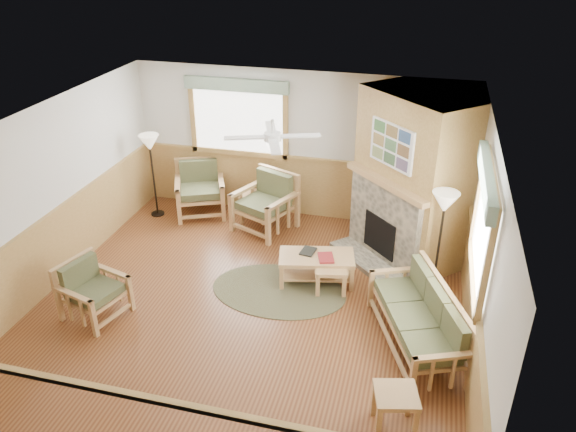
% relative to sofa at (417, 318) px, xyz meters
% --- Properties ---
extents(floor, '(6.00, 6.00, 0.01)m').
position_rel_sofa_xyz_m(floor, '(-2.35, 0.26, -0.43)').
color(floor, brown).
rests_on(floor, ground).
extents(ceiling, '(6.00, 6.00, 0.01)m').
position_rel_sofa_xyz_m(ceiling, '(-2.35, 0.26, 2.28)').
color(ceiling, white).
rests_on(ceiling, floor).
extents(wall_back, '(6.00, 0.02, 2.70)m').
position_rel_sofa_xyz_m(wall_back, '(-2.35, 3.26, 0.93)').
color(wall_back, silver).
rests_on(wall_back, floor).
extents(wall_front, '(6.00, 0.02, 2.70)m').
position_rel_sofa_xyz_m(wall_front, '(-2.35, -2.74, 0.93)').
color(wall_front, silver).
rests_on(wall_front, floor).
extents(wall_left, '(0.02, 6.00, 2.70)m').
position_rel_sofa_xyz_m(wall_left, '(-5.35, 0.26, 0.93)').
color(wall_left, silver).
rests_on(wall_left, floor).
extents(wall_right, '(0.02, 6.00, 2.70)m').
position_rel_sofa_xyz_m(wall_right, '(0.65, 0.26, 0.93)').
color(wall_right, silver).
rests_on(wall_right, floor).
extents(wainscot, '(6.00, 6.00, 1.10)m').
position_rel_sofa_xyz_m(wainscot, '(-2.35, 0.26, 0.13)').
color(wainscot, '#A67F44').
rests_on(wainscot, floor).
extents(fireplace, '(3.11, 3.11, 2.70)m').
position_rel_sofa_xyz_m(fireplace, '(-0.30, 2.31, 0.93)').
color(fireplace, '#A67F44').
rests_on(fireplace, floor).
extents(window_back, '(1.90, 0.16, 1.50)m').
position_rel_sofa_xyz_m(window_back, '(-3.45, 3.22, 2.11)').
color(window_back, white).
rests_on(window_back, wall_back).
extents(window_right, '(0.16, 1.90, 1.50)m').
position_rel_sofa_xyz_m(window_right, '(0.61, 0.06, 2.11)').
color(window_right, white).
rests_on(window_right, wall_right).
extents(ceiling_fan, '(1.59, 1.59, 0.36)m').
position_rel_sofa_xyz_m(ceiling_fan, '(-2.05, 0.56, 2.24)').
color(ceiling_fan, white).
rests_on(ceiling_fan, ceiling).
extents(sofa, '(1.99, 1.40, 0.85)m').
position_rel_sofa_xyz_m(sofa, '(0.00, 0.00, 0.00)').
color(sofa, tan).
rests_on(sofa, floor).
extents(armchair_back_left, '(1.15, 1.15, 0.98)m').
position_rel_sofa_xyz_m(armchair_back_left, '(-4.11, 2.81, 0.06)').
color(armchair_back_left, tan).
rests_on(armchair_back_left, floor).
extents(armchair_back_right, '(1.19, 1.19, 1.02)m').
position_rel_sofa_xyz_m(armchair_back_right, '(-2.77, 2.51, 0.08)').
color(armchair_back_right, tan).
rests_on(armchair_back_right, floor).
extents(armchair_left, '(0.90, 0.90, 0.82)m').
position_rel_sofa_xyz_m(armchair_left, '(-4.33, -0.48, -0.01)').
color(armchair_left, tan).
rests_on(armchair_left, floor).
extents(coffee_table, '(1.22, 0.80, 0.45)m').
position_rel_sofa_xyz_m(coffee_table, '(-1.54, 1.12, -0.20)').
color(coffee_table, tan).
rests_on(coffee_table, floor).
extents(end_table_chairs, '(0.52, 0.51, 0.53)m').
position_rel_sofa_xyz_m(end_table_chairs, '(-3.07, 2.81, -0.16)').
color(end_table_chairs, tan).
rests_on(end_table_chairs, floor).
extents(end_table_sofa, '(0.54, 0.53, 0.51)m').
position_rel_sofa_xyz_m(end_table_sofa, '(-0.14, -1.45, -0.17)').
color(end_table_sofa, tan).
rests_on(end_table_sofa, floor).
extents(footstool, '(0.55, 0.55, 0.41)m').
position_rel_sofa_xyz_m(footstool, '(-1.29, 0.96, -0.22)').
color(footstool, tan).
rests_on(footstool, floor).
extents(braided_rug, '(2.64, 2.64, 0.01)m').
position_rel_sofa_xyz_m(braided_rug, '(-2.02, 0.72, -0.42)').
color(braided_rug, '#4A482E').
rests_on(braided_rug, floor).
extents(floor_lamp_left, '(0.40, 0.40, 1.58)m').
position_rel_sofa_xyz_m(floor_lamp_left, '(-4.90, 2.54, 0.37)').
color(floor_lamp_left, black).
rests_on(floor_lamp_left, floor).
extents(floor_lamp_right, '(0.41, 0.41, 1.65)m').
position_rel_sofa_xyz_m(floor_lamp_right, '(0.20, 1.27, 0.40)').
color(floor_lamp_right, black).
rests_on(floor_lamp_right, floor).
extents(book_red, '(0.30, 0.35, 0.03)m').
position_rel_sofa_xyz_m(book_red, '(-1.39, 1.07, 0.06)').
color(book_red, maroon).
rests_on(book_red, coffee_table).
extents(book_dark, '(0.24, 0.30, 0.03)m').
position_rel_sofa_xyz_m(book_dark, '(-1.69, 1.19, 0.05)').
color(book_dark, black).
rests_on(book_dark, coffee_table).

